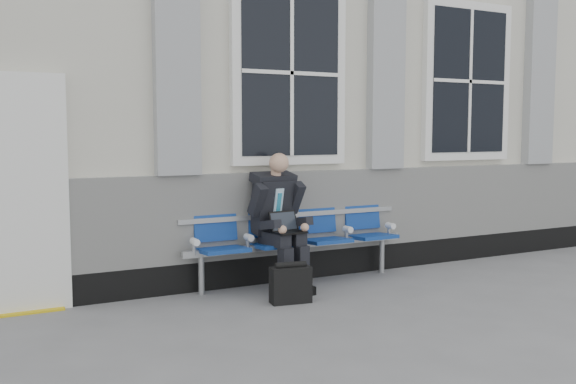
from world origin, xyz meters
TOP-DOWN VIEW (x-y plane):
  - ground at (0.00, 0.00)m, footprint 70.00×70.00m
  - station_building at (-0.02, 3.47)m, footprint 14.40×4.40m
  - bench at (-2.12, 1.32)m, footprint 2.60×0.47m
  - businessman at (-2.41, 1.19)m, footprint 0.59×0.79m
  - briefcase at (-2.57, 0.62)m, footprint 0.41×0.22m

SIDE VIEW (x-z plane):
  - ground at x=0.00m, z-range 0.00..0.00m
  - briefcase at x=-2.57m, z-range -0.02..0.38m
  - bench at x=-2.12m, z-range 0.10..1.01m
  - businessman at x=-2.41m, z-range 0.06..1.47m
  - station_building at x=-0.02m, z-range -0.02..4.47m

